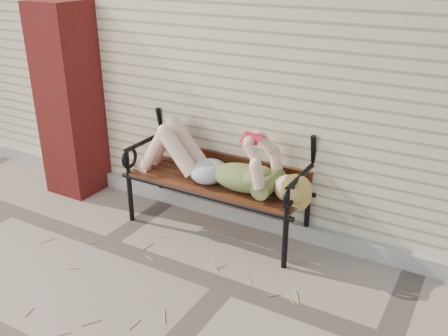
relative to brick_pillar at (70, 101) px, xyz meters
The scene contains 7 objects.
ground 2.62m from the brick_pillar, 18.06° to the right, with size 80.00×80.00×0.00m, color gray.
house_wall 3.26m from the brick_pillar, 44.37° to the left, with size 8.00×4.00×3.00m, color beige.
foundation_strip 2.49m from the brick_pillar, ahead, with size 8.00×0.10×0.15m, color #B0A99F.
brick_pillar is the anchor object (origin of this frame).
garden_bench 1.81m from the brick_pillar, ahead, with size 1.84×0.73×1.19m.
reading_woman 1.82m from the brick_pillar, ahead, with size 1.73×0.39×0.55m.
straw_scatter 2.40m from the brick_pillar, 31.62° to the right, with size 3.02×1.57×0.01m.
Camera 1 is at (1.59, -2.82, 2.42)m, focal length 40.00 mm.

